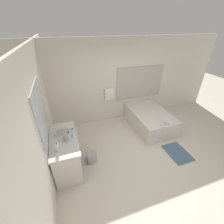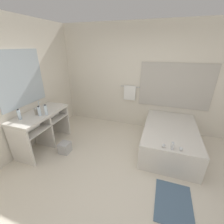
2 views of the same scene
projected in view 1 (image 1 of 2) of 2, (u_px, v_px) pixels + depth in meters
The scene contains 12 objects.
ground_plane at pixel (148, 161), 3.78m from camera, with size 16.00×16.00×0.00m, color beige.
wall_back_with_blinds at pixel (118, 82), 4.92m from camera, with size 7.40×0.13×2.70m.
wall_left_with_mirror at pixel (39, 138), 2.48m from camera, with size 0.08×7.40×2.70m.
vanity_counter at pixel (65, 145), 3.39m from camera, with size 0.59×1.25×0.85m.
sink_faucet at pixel (55, 131), 3.31m from camera, with size 0.09×0.04×0.18m.
bathtub at pixel (149, 118), 4.94m from camera, with size 1.10×1.71×0.66m.
water_bottle_1 at pixel (57, 147), 2.87m from camera, with size 0.06×0.06×0.22m.
water_bottle_2 at pixel (69, 136), 3.15m from camera, with size 0.06×0.06×0.21m.
water_bottle_3 at pixel (73, 133), 3.24m from camera, with size 0.06×0.06×0.22m.
soap_dispenser at pixel (64, 138), 3.14m from camera, with size 0.05×0.05×0.15m.
waste_bin at pixel (92, 157), 3.73m from camera, with size 0.22×0.22×0.23m.
bath_mat at pixel (177, 153), 4.01m from camera, with size 0.53×0.72×0.02m.
Camera 1 is at (-1.70, -2.19, 2.99)m, focal length 24.00 mm.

